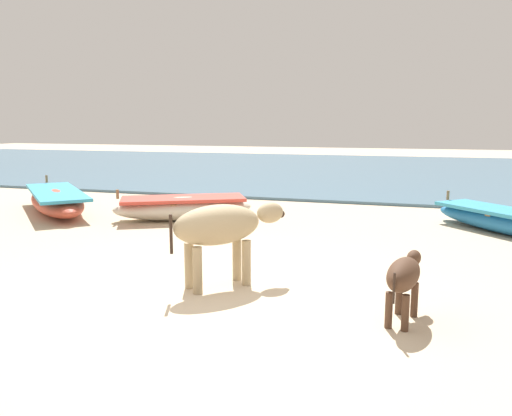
% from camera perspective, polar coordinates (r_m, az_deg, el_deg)
% --- Properties ---
extents(ground, '(80.00, 80.00, 0.00)m').
position_cam_1_polar(ground, '(6.31, -6.52, -9.97)').
color(ground, beige).
extents(sea_water, '(60.00, 20.00, 0.08)m').
position_cam_1_polar(sea_water, '(23.58, 11.72, 4.24)').
color(sea_water, slate).
rests_on(sea_water, ground).
extents(fishing_boat_0, '(3.68, 3.60, 0.72)m').
position_cam_1_polar(fishing_boat_0, '(13.04, -21.48, 0.81)').
color(fishing_boat_0, '#B74733').
rests_on(fishing_boat_0, ground).
extents(fishing_boat_5, '(3.14, 2.36, 0.70)m').
position_cam_1_polar(fishing_boat_5, '(11.28, -8.17, 0.08)').
color(fishing_boat_5, beige).
rests_on(fishing_boat_5, ground).
extents(cow_adult_dun, '(1.32, 1.42, 1.08)m').
position_cam_1_polar(cow_adult_dun, '(6.53, -3.87, -2.21)').
color(cow_adult_dun, tan).
rests_on(cow_adult_dun, ground).
extents(calf_near_dark, '(0.45, 1.06, 0.70)m').
position_cam_1_polar(calf_near_dark, '(5.64, 16.30, -7.33)').
color(calf_near_dark, '#4C3323').
rests_on(calf_near_dark, ground).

